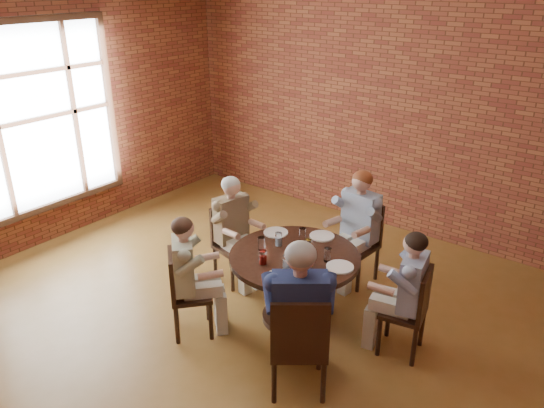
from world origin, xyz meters
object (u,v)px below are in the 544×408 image
Objects in this scene: diner_b at (357,228)px; diner_c at (234,231)px; chair_a at (412,309)px; diner_a at (405,294)px; diner_d at (190,277)px; dining_table at (294,274)px; diner_e at (299,317)px; smartphone at (324,276)px; chair_c at (231,240)px; chair_d at (183,290)px; chair_b at (360,238)px; chair_e at (299,342)px.

diner_c is at bearing -136.00° from diner_b.
diner_a is at bearing -90.00° from chair_a.
diner_b is 1.98m from diner_d.
dining_table is at bearing -90.00° from chair_a.
diner_d is (-0.78, -1.82, -0.04)m from diner_b.
diner_e is (-0.57, -0.98, 0.22)m from chair_a.
diner_e is 0.61m from smartphone.
diner_e is at bearing -109.25° from chair_c.
chair_c is at bearing -100.77° from chair_a.
diner_d is at bearing -107.20° from diner_b.
chair_c is 0.16m from diner_c.
dining_table is 1.02× the size of diner_c.
smartphone is at bearing -71.62° from chair_a.
chair_a is at bearing -110.56° from diner_d.
dining_table is at bearing -90.00° from diner_e.
diner_b is 1.49× the size of chair_d.
diner_a reaches higher than chair_d.
diner_a is at bearing -78.09° from diner_c.
diner_b is 1.43m from chair_c.
dining_table is 1.10m from diner_a.
diner_a reaches higher than smartphone.
diner_c reaches higher than chair_c.
chair_b is 1.96m from diner_e.
smartphone is (0.34, -1.22, 0.09)m from diner_b.
diner_c is 1.02m from diner_d.
chair_a is at bearing -157.45° from diner_e.
chair_d is at bearing -34.53° from diner_e.
chair_a is 0.95× the size of chair_b.
diner_b reaches higher than smartphone.
chair_b is 1.05× the size of chair_d.
chair_a is 0.63× the size of diner_e.
chair_a is 0.99× the size of chair_c.
dining_table is 0.98m from diner_e.
chair_b is 2.06m from diner_d.
smartphone is (0.33, -1.31, 0.25)m from chair_b.
diner_a is (1.08, 0.20, 0.09)m from dining_table.
chair_e is at bearing -69.16° from chair_b.
chair_a is 1.17m from chair_e.
diner_c is 1.07m from chair_d.
diner_d is 1.27m from smartphone.
diner_a is 1.14m from chair_e.
diner_a is 2.08m from chair_d.
dining_table is 1.07m from chair_c.
diner_d is at bearing -90.00° from chair_d.
chair_e is 0.69× the size of diner_e.
diner_d is at bearing -141.42° from smartphone.
diner_b reaches higher than chair_c.
chair_d is (0.32, -1.05, -0.00)m from chair_c.
diner_b reaches higher than diner_d.
chair_b is 7.56× the size of smartphone.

